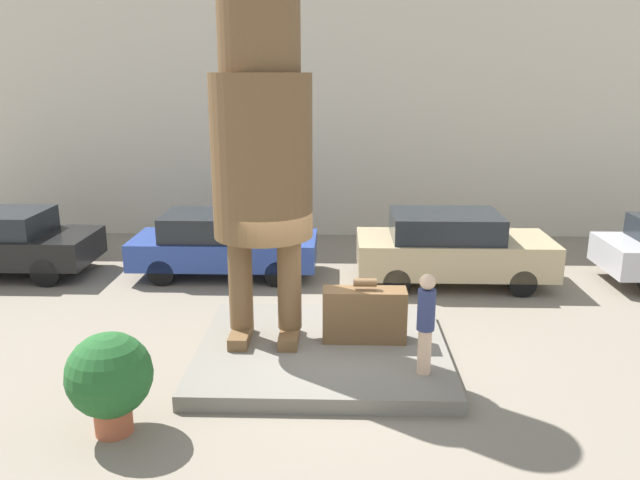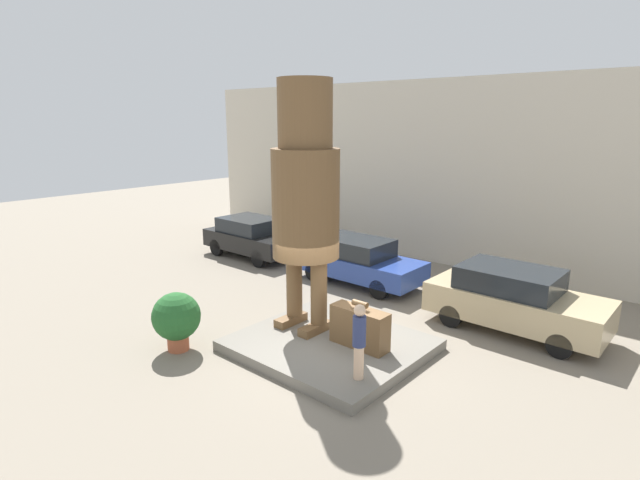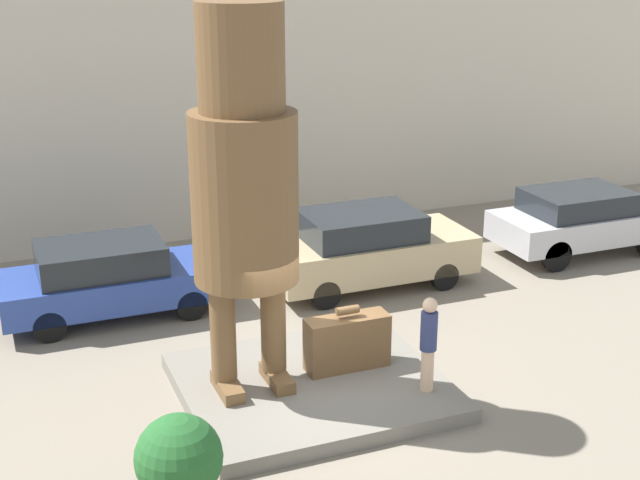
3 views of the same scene
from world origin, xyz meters
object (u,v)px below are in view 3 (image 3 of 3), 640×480
parked_car_blue (110,278)px  statue_figure (244,173)px  parked_car_silver (581,219)px  tourist (428,340)px  parked_car_tan (367,247)px  planter_pot (179,460)px  giant_suitcase (347,342)px

parked_car_blue → statue_figure: bearing=-70.1°
parked_car_blue → parked_car_silver: parked_car_silver is taller
tourist → parked_car_silver: tourist is taller
tourist → parked_car_silver: bearing=36.5°
statue_figure → parked_car_tan: (3.81, 3.77, -2.92)m
planter_pot → parked_car_silver: bearing=29.9°
giant_suitcase → parked_car_blue: bearing=127.2°
parked_car_silver → parked_car_blue: bearing=177.8°
tourist → planter_pot: 4.55m
statue_figure → parked_car_silver: (9.33, 3.77, -2.94)m
giant_suitcase → planter_pot: size_ratio=1.00×
giant_suitcase → tourist: tourist is taller
parked_car_silver → planter_pot: parked_car_silver is taller
tourist → parked_car_blue: (-4.08, 5.43, -0.33)m
tourist → parked_car_tan: bearing=75.9°
statue_figure → parked_car_silver: statue_figure is taller
parked_car_silver → planter_pot: bearing=-150.1°
giant_suitcase → parked_car_silver: (7.64, 3.81, 0.11)m
giant_suitcase → parked_car_blue: (-3.21, 4.23, 0.08)m
tourist → planter_pot: tourist is taller
giant_suitcase → parked_car_silver: 8.53m
parked_car_tan → parked_car_silver: (5.52, -0.00, -0.03)m
parked_car_tan → giant_suitcase: bearing=-119.1°
statue_figure → planter_pot: (-1.76, -2.61, -2.96)m
statue_figure → parked_car_tan: 6.11m
giant_suitcase → planter_pot: (-3.46, -2.57, 0.10)m
planter_pot → parked_car_blue: bearing=87.9°
parked_car_silver → planter_pot: (-11.09, -6.38, -0.02)m
parked_car_silver → planter_pot: size_ratio=2.98×
parked_car_blue → planter_pot: bearing=-92.1°
parked_car_tan → tourist: bearing=-104.1°
statue_figure → giant_suitcase: (1.69, -0.04, -3.06)m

